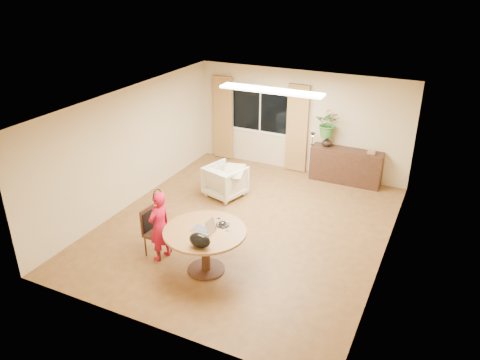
# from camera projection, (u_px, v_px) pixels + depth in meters

# --- Properties ---
(floor) EXTENTS (6.50, 6.50, 0.00)m
(floor) POSITION_uv_depth(u_px,v_px,m) (246.00, 226.00, 9.63)
(floor) COLOR brown
(floor) RESTS_ON ground
(ceiling) EXTENTS (6.50, 6.50, 0.00)m
(ceiling) POSITION_uv_depth(u_px,v_px,m) (246.00, 103.00, 8.53)
(ceiling) COLOR white
(ceiling) RESTS_ON wall_back
(wall_back) EXTENTS (5.50, 0.00, 5.50)m
(wall_back) POSITION_uv_depth(u_px,v_px,m) (301.00, 122.00, 11.74)
(wall_back) COLOR #CFB286
(wall_back) RESTS_ON floor
(wall_left) EXTENTS (0.00, 6.50, 6.50)m
(wall_left) POSITION_uv_depth(u_px,v_px,m) (131.00, 147.00, 10.16)
(wall_left) COLOR #CFB286
(wall_left) RESTS_ON floor
(wall_right) EXTENTS (0.00, 6.50, 6.50)m
(wall_right) POSITION_uv_depth(u_px,v_px,m) (391.00, 196.00, 8.00)
(wall_right) COLOR #CFB286
(wall_right) RESTS_ON floor
(window) EXTENTS (1.70, 0.03, 1.30)m
(window) POSITION_uv_depth(u_px,v_px,m) (260.00, 109.00, 12.07)
(window) COLOR white
(window) RESTS_ON wall_back
(curtain_left) EXTENTS (0.55, 0.08, 2.25)m
(curtain_left) POSITION_uv_depth(u_px,v_px,m) (223.00, 118.00, 12.57)
(curtain_left) COLOR brown
(curtain_left) RESTS_ON wall_back
(curtain_right) EXTENTS (0.55, 0.08, 2.25)m
(curtain_right) POSITION_uv_depth(u_px,v_px,m) (297.00, 129.00, 11.75)
(curtain_right) COLOR brown
(curtain_right) RESTS_ON wall_back
(ceiling_panel) EXTENTS (2.20, 0.35, 0.05)m
(ceiling_panel) POSITION_uv_depth(u_px,v_px,m) (271.00, 91.00, 9.53)
(ceiling_panel) COLOR white
(ceiling_panel) RESTS_ON ceiling
(dining_table) EXTENTS (1.43, 1.43, 0.81)m
(dining_table) POSITION_uv_depth(u_px,v_px,m) (205.00, 239.00, 7.99)
(dining_table) COLOR brown
(dining_table) RESTS_ON floor
(dining_chair) EXTENTS (0.47, 0.43, 0.92)m
(dining_chair) POSITION_uv_depth(u_px,v_px,m) (157.00, 233.00, 8.52)
(dining_chair) COLOR black
(dining_chair) RESTS_ON floor
(child) EXTENTS (0.54, 0.41, 1.34)m
(child) POSITION_uv_depth(u_px,v_px,m) (160.00, 226.00, 8.32)
(child) COLOR red
(child) RESTS_ON floor
(laptop) EXTENTS (0.38, 0.26, 0.25)m
(laptop) POSITION_uv_depth(u_px,v_px,m) (202.00, 224.00, 7.87)
(laptop) COLOR #B7B7BC
(laptop) RESTS_ON dining_table
(tumbler) EXTENTS (0.07, 0.07, 0.10)m
(tumbler) POSITION_uv_depth(u_px,v_px,m) (219.00, 221.00, 8.10)
(tumbler) COLOR white
(tumbler) RESTS_ON dining_table
(wine_glass) EXTENTS (0.07, 0.07, 0.18)m
(wine_glass) POSITION_uv_depth(u_px,v_px,m) (227.00, 226.00, 7.87)
(wine_glass) COLOR white
(wine_glass) RESTS_ON dining_table
(pot_lid) EXTENTS (0.24, 0.24, 0.04)m
(pot_lid) POSITION_uv_depth(u_px,v_px,m) (223.00, 224.00, 8.06)
(pot_lid) COLOR white
(pot_lid) RESTS_ON dining_table
(handbag) EXTENTS (0.39, 0.25, 0.25)m
(handbag) POSITION_uv_depth(u_px,v_px,m) (200.00, 240.00, 7.40)
(handbag) COLOR black
(handbag) RESTS_ON dining_table
(armchair) EXTENTS (1.00, 1.01, 0.75)m
(armchair) POSITION_uv_depth(u_px,v_px,m) (226.00, 181.00, 10.75)
(armchair) COLOR beige
(armchair) RESTS_ON floor
(throw) EXTENTS (0.55, 0.63, 0.03)m
(throw) POSITION_uv_depth(u_px,v_px,m) (234.00, 168.00, 10.46)
(throw) COLOR beige
(throw) RESTS_ON armchair
(sideboard) EXTENTS (1.72, 0.42, 0.86)m
(sideboard) POSITION_uv_depth(u_px,v_px,m) (346.00, 166.00, 11.40)
(sideboard) COLOR black
(sideboard) RESTS_ON floor
(vase) EXTENTS (0.29, 0.29, 0.25)m
(vase) POSITION_uv_depth(u_px,v_px,m) (327.00, 142.00, 11.37)
(vase) COLOR black
(vase) RESTS_ON sideboard
(bouquet) EXTENTS (0.61, 0.53, 0.66)m
(bouquet) POSITION_uv_depth(u_px,v_px,m) (329.00, 124.00, 11.18)
(bouquet) COLOR #335D23
(bouquet) RESTS_ON vase
(book_stack) EXTENTS (0.19, 0.15, 0.08)m
(book_stack) POSITION_uv_depth(u_px,v_px,m) (372.00, 152.00, 10.98)
(book_stack) COLOR #8E6148
(book_stack) RESTS_ON sideboard
(desk_lamp) EXTENTS (0.16, 0.16, 0.32)m
(desk_lamp) POSITION_uv_depth(u_px,v_px,m) (312.00, 139.00, 11.45)
(desk_lamp) COLOR black
(desk_lamp) RESTS_ON sideboard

